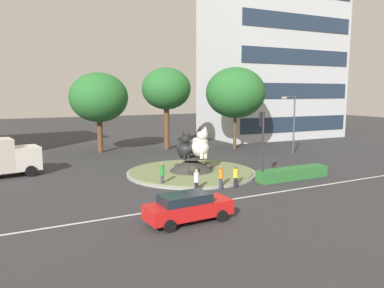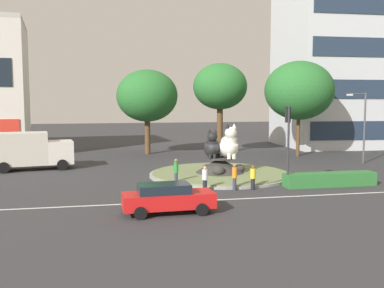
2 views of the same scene
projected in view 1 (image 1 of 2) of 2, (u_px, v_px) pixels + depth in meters
ground_plane at (191, 174)px, 31.41m from camera, size 160.00×160.00×0.00m
lane_centreline at (247, 197)px, 24.39m from camera, size 112.00×0.20×0.01m
roundabout_island at (191, 169)px, 31.35m from camera, size 10.87×10.87×1.41m
cat_statue_black at (185, 148)px, 30.86m from camera, size 1.81×2.34×2.24m
cat_statue_white at (199, 146)px, 31.11m from camera, size 1.62×2.61×2.65m
traffic_light_mast at (262, 134)px, 27.56m from camera, size 0.35×0.46×5.38m
office_tower at (272, 29)px, 56.28m from camera, size 20.14×12.74×32.81m
clipped_hedge_strip at (292, 173)px, 29.39m from camera, size 6.38×1.20×0.90m
broadleaf_tree_behind_island at (99, 98)px, 41.57m from camera, size 6.52×6.52×9.04m
second_tree_near_tower at (235, 93)px, 44.24m from camera, size 7.09×7.09×9.80m
third_tree_left at (166, 89)px, 43.87m from camera, size 5.80×5.80×9.73m
streetlight_arm at (293, 120)px, 40.56m from camera, size 2.10×0.50×6.47m
pedestrian_yellow_shirt at (236, 176)px, 26.68m from camera, size 0.35×0.35×1.60m
pedestrian_orange_shirt at (221, 177)px, 26.14m from camera, size 0.32×0.32×1.74m
pedestrian_green_shirt at (162, 174)px, 26.89m from camera, size 0.31×0.31×1.80m
pedestrian_white_shirt at (196, 181)px, 25.25m from camera, size 0.36×0.36×1.64m
sedan_on_far_lane at (188, 207)px, 19.58m from camera, size 4.74×2.07×1.55m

